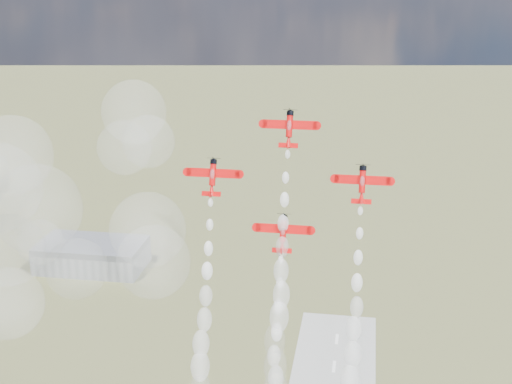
{
  "coord_description": "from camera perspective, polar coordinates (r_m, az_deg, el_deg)",
  "views": [
    {
      "loc": [
        7.92,
        -118.98,
        141.57
      ],
      "look_at": [
        -13.37,
        13.48,
        97.7
      ],
      "focal_mm": 50.0,
      "sensor_mm": 36.0,
      "label": 1
    }
  ],
  "objects": [
    {
      "name": "plane_slot",
      "position": [
        138.68,
        2.17,
        -3.27
      ],
      "size": [
        10.69,
        5.08,
        7.21
      ],
      "rotation": [
        1.16,
        0.0,
        0.0
      ],
      "color": "red",
      "rests_on": "ground"
    },
    {
      "name": "hangar",
      "position": [
        352.13,
        -12.99,
        -4.94
      ],
      "size": [
        50.0,
        28.0,
        13.0
      ],
      "color": "gray",
      "rests_on": "ground"
    },
    {
      "name": "plane_lead",
      "position": [
        140.95,
        2.68,
        5.13
      ],
      "size": [
        10.69,
        5.08,
        7.21
      ],
      "rotation": [
        1.16,
        0.0,
        0.0
      ],
      "color": "red",
      "rests_on": "ground"
    },
    {
      "name": "plane_left",
      "position": [
        141.81,
        -3.5,
        1.24
      ],
      "size": [
        10.69,
        5.08,
        7.21
      ],
      "rotation": [
        1.16,
        0.0,
        0.0
      ],
      "color": "red",
      "rests_on": "ground"
    },
    {
      "name": "plane_right",
      "position": [
        138.6,
        8.49,
        0.67
      ],
      "size": [
        10.69,
        5.08,
        7.21
      ],
      "rotation": [
        1.16,
        0.0,
        0.0
      ],
      "color": "red",
      "rests_on": "ground"
    },
    {
      "name": "drifted_smoke_cloud",
      "position": [
        167.93,
        -16.58,
        -1.21
      ],
      "size": [
        61.43,
        35.4,
        57.02
      ],
      "color": "white",
      "rests_on": "ground"
    },
    {
      "name": "smoke_trail_lead",
      "position": [
        140.21,
        1.54,
        -13.08
      ],
      "size": [
        5.99,
        22.82,
        48.87
      ],
      "color": "white",
      "rests_on": "plane_lead"
    }
  ]
}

